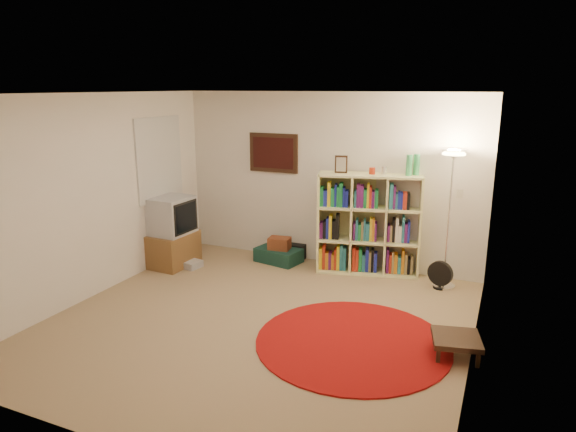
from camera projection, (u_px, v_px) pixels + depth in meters
name	position (u px, v px, depth m)	size (l,w,h in m)	color
room	(254.00, 212.00, 5.52)	(4.54, 4.54, 2.54)	#9B7F5A
bookshelf	(367.00, 225.00, 7.16)	(1.46, 0.72, 1.69)	#FFFDAA
floor_lamp	(452.00, 174.00, 6.40)	(0.37, 0.37, 1.82)	white
floor_fan	(440.00, 275.00, 6.66)	(0.33, 0.21, 0.38)	black
tv_stand	(173.00, 233.00, 7.47)	(0.53, 0.73, 1.03)	brown
dvd_box	(190.00, 264.00, 7.49)	(0.34, 0.30, 0.10)	#B6B6BB
suitcase	(279.00, 255.00, 7.71)	(0.72, 0.54, 0.21)	#12332C
wicker_basket	(279.00, 243.00, 7.63)	(0.33, 0.25, 0.18)	#602B18
duffel_bag	(296.00, 250.00, 7.90)	(0.35, 0.30, 0.23)	black
paper_towel	(340.00, 257.00, 7.56)	(0.12, 0.12, 0.25)	white
red_rug	(353.00, 342.00, 5.29)	(2.00, 2.00, 0.02)	maroon
side_table	(456.00, 340.00, 4.99)	(0.54, 0.54, 0.21)	black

